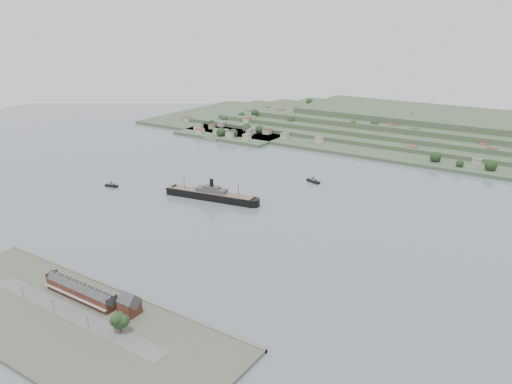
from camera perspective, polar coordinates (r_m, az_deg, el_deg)
The scene contains 10 objects.
ground at distance 429.39m, azimuth -0.62°, elevation -2.86°, with size 1400.00×1400.00×0.00m, color slate.
near_shore at distance 309.55m, azimuth -20.90°, elevation -13.43°, with size 220.00×80.00×2.60m.
terrace_row at distance 322.86m, azimuth -19.40°, elevation -10.60°, with size 55.60×9.80×11.07m.
gabled_building at distance 298.48m, azimuth -14.28°, elevation -12.35°, with size 10.40×10.18×14.09m.
far_peninsula at distance 763.34m, azimuth 18.06°, elevation 7.00°, with size 760.00×309.00×30.00m.
steamship at distance 472.14m, azimuth -5.53°, elevation -0.28°, with size 100.98×27.58×24.33m.
tugboat at distance 525.54m, azimuth -16.19°, elevation 0.73°, with size 14.44×6.72×6.28m.
ferry_west at distance 708.69m, azimuth -3.11°, elevation 6.19°, with size 19.73×5.82×7.36m.
ferry_east at distance 522.04m, azimuth 6.55°, elevation 1.27°, with size 17.34×10.40×6.29m.
fig_tree at distance 283.89m, azimuth -15.36°, elevation -14.04°, with size 10.33×8.95×11.53m.
Camera 1 is at (222.73, -329.61, 161.64)m, focal length 35.00 mm.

